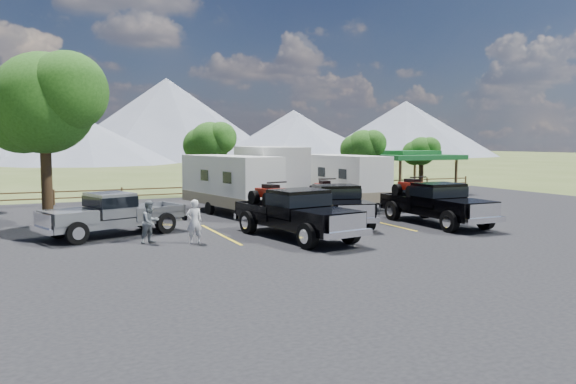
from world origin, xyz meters
name	(u,v)px	position (x,y,z in m)	size (l,w,h in m)	color
ground	(395,240)	(0.00, 0.00, 0.00)	(320.00, 320.00, 0.00)	#405222
asphalt_lot	(356,229)	(0.00, 3.00, 0.02)	(44.00, 34.00, 0.04)	black
stall_lines	(345,225)	(0.00, 4.00, 0.04)	(12.12, 5.50, 0.01)	gold
tree_big_nw	(43,103)	(-12.55, 9.03, 5.60)	(5.54, 5.18, 7.84)	#322213
tree_ne_a	(363,147)	(8.97, 17.01, 3.48)	(3.11, 2.92, 4.76)	#322213
tree_ne_b	(421,151)	(14.98, 18.01, 3.13)	(2.77, 2.59, 4.27)	#322213
tree_north	(210,143)	(-2.03, 19.02, 3.83)	(3.46, 3.24, 5.25)	#322213
rail_fence	(267,188)	(2.00, 18.50, 0.61)	(36.12, 0.12, 1.00)	brown
pavilion	(408,156)	(13.00, 17.00, 2.79)	(6.20, 6.20, 3.22)	brown
mountain_range	(64,122)	(-7.63, 105.98, 7.87)	(209.00, 71.00, 20.00)	slate
rig_left	(295,212)	(-3.50, 1.94, 1.10)	(3.22, 6.84, 2.19)	black
rig_center	(334,203)	(-0.18, 4.68, 1.04)	(3.19, 6.47, 2.07)	black
rig_right	(435,202)	(4.06, 2.67, 1.08)	(2.31, 6.50, 2.17)	black
trailer_left	(230,183)	(-3.46, 10.29, 1.67)	(3.62, 8.98, 3.11)	silver
trailer_center	(268,175)	(-0.23, 12.76, 1.90)	(3.76, 10.29, 3.56)	silver
trailer_right	(343,179)	(4.00, 11.15, 1.63)	(2.46, 8.75, 3.04)	silver
pickup_silver	(114,213)	(-10.07, 5.45, 0.97)	(6.23, 3.77, 1.78)	gray
person_a	(194,221)	(-7.50, 2.37, 0.88)	(0.61, 0.40, 1.68)	white
person_b	(150,222)	(-9.01, 3.11, 0.86)	(0.79, 0.62, 1.63)	slate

